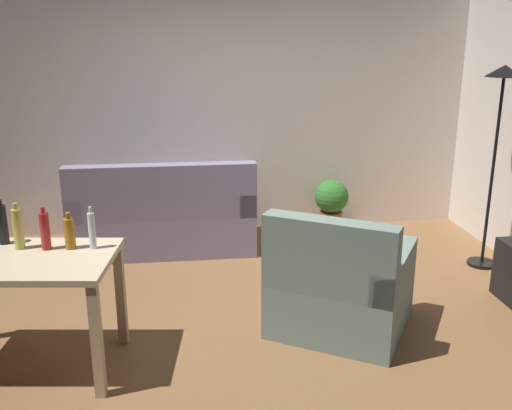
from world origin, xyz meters
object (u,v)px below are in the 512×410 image
(torchiere_lamp, at_px, (500,112))
(desk, at_px, (15,274))
(potted_plant, at_px, (331,202))
(bottle_red, at_px, (45,231))
(bottle_dark, at_px, (2,224))
(bottle_squat, at_px, (18,228))
(armchair, at_px, (339,288))
(bottle_amber, at_px, (70,233))
(couch, at_px, (164,219))
(bottle_clear, at_px, (92,230))

(torchiere_lamp, relative_size, desk, 1.42)
(potted_plant, distance_m, bottle_red, 3.34)
(bottle_dark, height_order, bottle_squat, bottle_squat)
(armchair, bearing_deg, bottle_amber, 35.19)
(bottle_squat, bearing_deg, bottle_amber, -6.85)
(bottle_dark, xyz_separation_m, bottle_amber, (0.44, -0.15, -0.03))
(desk, height_order, bottle_dark, bottle_dark)
(bottle_dark, bearing_deg, torchiere_lamp, 14.32)
(bottle_amber, bearing_deg, potted_plant, 44.46)
(potted_plant, bearing_deg, armchair, -102.77)
(armchair, distance_m, bottle_dark, 2.31)
(torchiere_lamp, bearing_deg, desk, -161.66)
(bottle_dark, distance_m, bottle_squat, 0.16)
(potted_plant, xyz_separation_m, bottle_red, (-2.43, -2.23, 0.55))
(couch, xyz_separation_m, bottle_dark, (-0.96, -1.78, 0.58))
(couch, relative_size, torchiere_lamp, 0.97)
(bottle_squat, bearing_deg, bottle_dark, 139.36)
(bottle_clear, bearing_deg, desk, -168.31)
(bottle_dark, distance_m, bottle_red, 0.33)
(bottle_squat, xyz_separation_m, bottle_red, (0.17, -0.03, -0.01))
(couch, relative_size, bottle_dark, 5.93)
(couch, bearing_deg, bottle_clear, 79.13)
(potted_plant, xyz_separation_m, bottle_squat, (-2.59, -2.20, 0.56))
(armchair, bearing_deg, bottle_squat, 33.57)
(bottle_red, distance_m, bottle_clear, 0.29)
(couch, height_order, bottle_dark, bottle_dark)
(couch, height_order, bottle_clear, bottle_clear)
(torchiere_lamp, relative_size, bottle_amber, 7.61)
(bottle_amber, bearing_deg, armchair, 3.92)
(couch, relative_size, bottle_clear, 6.39)
(bottle_squat, bearing_deg, desk, -91.93)
(desk, xyz_separation_m, potted_plant, (2.60, 2.35, -0.32))
(bottle_squat, bearing_deg, bottle_red, -10.90)
(couch, height_order, potted_plant, couch)
(bottle_squat, distance_m, bottle_amber, 0.32)
(torchiere_lamp, height_order, desk, torchiere_lamp)
(torchiere_lamp, distance_m, armchair, 2.22)
(bottle_amber, xyz_separation_m, bottle_clear, (0.14, -0.02, 0.02))
(potted_plant, height_order, bottle_clear, bottle_clear)
(torchiere_lamp, bearing_deg, bottle_red, -162.51)
(couch, xyz_separation_m, armchair, (1.29, -1.80, 0.01))
(desk, xyz_separation_m, bottle_dark, (-0.12, 0.26, 0.24))
(bottle_squat, height_order, bottle_amber, bottle_squat)
(desk, distance_m, potted_plant, 3.52)
(torchiere_lamp, distance_m, desk, 4.04)
(potted_plant, height_order, bottle_red, bottle_red)
(torchiere_lamp, distance_m, bottle_clear, 3.53)
(bottle_amber, bearing_deg, torchiere_lamp, 18.28)
(bottle_squat, height_order, bottle_clear, bottle_squat)
(potted_plant, bearing_deg, couch, -169.95)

